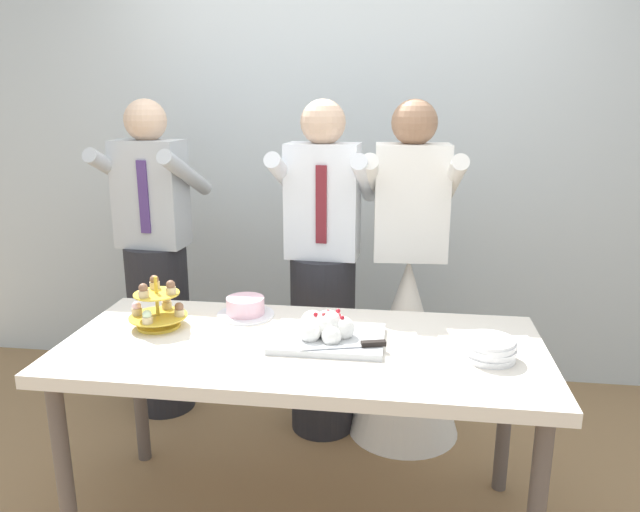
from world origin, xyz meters
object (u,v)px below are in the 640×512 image
Objects in this scene: main_cake_tray at (327,332)px; cupcake_stand at (158,308)px; dessert_table at (302,361)px; round_cake at (246,308)px; plate_stack at (489,349)px; person_groom at (323,290)px; person_bride at (406,324)px; person_guest at (157,277)px.

cupcake_stand is at bearing 175.54° from main_cake_tray.
dessert_table is 0.39m from round_cake.
plate_stack is (1.27, -0.13, -0.04)m from cupcake_stand.
person_groom reaches higher than round_cake.
person_bride is (0.99, 0.66, -0.27)m from cupcake_stand.
person_bride is at bearing 35.98° from round_cake.
main_cake_tray is at bearing 172.41° from plate_stack.
person_groom is at bearing 91.42° from dessert_table.
person_guest reaches higher than round_cake.
round_cake is 0.14× the size of person_guest.
person_bride is (0.68, 0.49, -0.23)m from round_cake.
person_groom reaches higher than cupcake_stand.
dessert_table is 0.15m from main_cake_tray.
round_cake is at bearing 138.30° from dessert_table.
round_cake is at bearing -41.84° from person_guest.
cupcake_stand is 1.28m from plate_stack.
round_cake is at bearing -119.34° from person_groom.
main_cake_tray reaches higher than round_cake.
main_cake_tray is at bearing -30.83° from round_cake.
cupcake_stand is 0.69m from main_cake_tray.
main_cake_tray is at bearing -81.01° from person_groom.
cupcake_stand is 0.14× the size of person_bride.
round_cake is (-0.28, 0.25, 0.11)m from dessert_table.
person_bride is at bearing 67.05° from main_cake_tray.
cupcake_stand is 0.81m from person_guest.
person_bride reaches higher than dessert_table.
main_cake_tray is at bearing -112.95° from person_bride.
person_groom is at bearing 47.97° from cupcake_stand.
main_cake_tray is (0.09, 0.03, 0.11)m from dessert_table.
person_bride is (0.41, 0.02, -0.16)m from person_groom.
dessert_table is 1.08× the size of person_groom.
round_cake is 0.85m from person_guest.
plate_stack is (0.58, -0.08, -0.00)m from main_cake_tray.
cupcake_stand is 1.22× the size of plate_stack.
person_guest is (-0.91, 0.82, 0.05)m from dessert_table.
round_cake is at bearing 162.53° from plate_stack.
plate_stack is at bearing -5.90° from cupcake_stand.
cupcake_stand is 0.53× the size of main_cake_tray.
main_cake_tray is 2.29× the size of plate_stack.
plate_stack reaches higher than dessert_table.
cupcake_stand is at bearing -146.25° from person_bride.
person_guest is (-0.63, 0.56, -0.06)m from round_cake.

